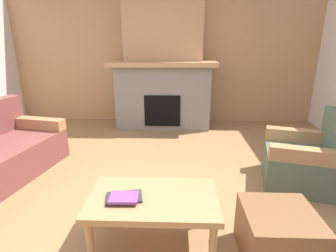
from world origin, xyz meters
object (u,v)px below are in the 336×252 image
(fireplace, at_px, (163,64))
(armchair, at_px, (306,160))
(coffee_table, at_px, (153,203))
(ottoman, at_px, (278,235))

(fireplace, distance_m, armchair, 2.92)
(coffee_table, bearing_deg, armchair, 31.55)
(ottoman, bearing_deg, armchair, 58.15)
(fireplace, distance_m, ottoman, 3.60)
(armchair, bearing_deg, coffee_table, -148.45)
(coffee_table, height_order, ottoman, coffee_table)
(fireplace, xyz_separation_m, ottoman, (1.02, -3.31, -0.96))
(fireplace, bearing_deg, ottoman, -72.85)
(fireplace, height_order, coffee_table, fireplace)
(fireplace, relative_size, armchair, 2.91)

